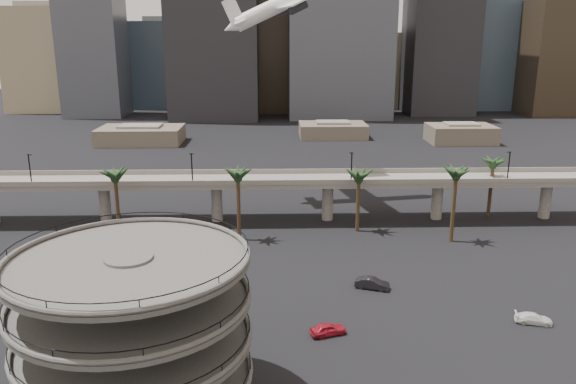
{
  "coord_description": "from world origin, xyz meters",
  "views": [
    {
      "loc": [
        0.16,
        -51.75,
        35.55
      ],
      "look_at": [
        2.37,
        28.0,
        13.32
      ],
      "focal_mm": 35.0,
      "sensor_mm": 36.0,
      "label": 1
    }
  ],
  "objects_px": {
    "parking_ramp": "(134,321)",
    "overpass": "(272,185)",
    "airborne_jet": "(290,0)",
    "car_b": "(372,283)",
    "car_a": "(328,329)",
    "car_c": "(534,318)"
  },
  "relations": [
    {
      "from": "airborne_jet",
      "to": "car_a",
      "type": "xyz_separation_m",
      "value": [
        2.85,
        -62.15,
        -42.01
      ]
    },
    {
      "from": "parking_ramp",
      "to": "car_a",
      "type": "bearing_deg",
      "value": 35.3
    },
    {
      "from": "car_b",
      "to": "car_c",
      "type": "xyz_separation_m",
      "value": [
        18.92,
        -10.78,
        -0.15
      ]
    },
    {
      "from": "car_b",
      "to": "overpass",
      "type": "bearing_deg",
      "value": 43.66
    },
    {
      "from": "car_a",
      "to": "car_b",
      "type": "bearing_deg",
      "value": -48.23
    },
    {
      "from": "airborne_jet",
      "to": "car_c",
      "type": "relative_size",
      "value": 6.4
    },
    {
      "from": "car_a",
      "to": "car_b",
      "type": "height_order",
      "value": "car_b"
    },
    {
      "from": "parking_ramp",
      "to": "overpass",
      "type": "distance_m",
      "value": 60.46
    },
    {
      "from": "car_a",
      "to": "car_b",
      "type": "distance_m",
      "value": 15.02
    },
    {
      "from": "car_c",
      "to": "car_b",
      "type": "bearing_deg",
      "value": 73.66
    },
    {
      "from": "car_a",
      "to": "car_c",
      "type": "xyz_separation_m",
      "value": [
        26.61,
        2.12,
        -0.1
      ]
    },
    {
      "from": "car_b",
      "to": "airborne_jet",
      "type": "bearing_deg",
      "value": 31.43
    },
    {
      "from": "overpass",
      "to": "airborne_jet",
      "type": "distance_m",
      "value": 39.58
    },
    {
      "from": "car_a",
      "to": "car_b",
      "type": "xyz_separation_m",
      "value": [
        7.69,
        12.9,
        0.05
      ]
    },
    {
      "from": "overpass",
      "to": "car_c",
      "type": "height_order",
      "value": "overpass"
    },
    {
      "from": "airborne_jet",
      "to": "car_b",
      "type": "xyz_separation_m",
      "value": [
        10.54,
        -49.25,
        -41.96
      ]
    },
    {
      "from": "overpass",
      "to": "airborne_jet",
      "type": "xyz_separation_m",
      "value": [
        3.95,
        17.17,
        35.44
      ]
    },
    {
      "from": "airborne_jet",
      "to": "car_b",
      "type": "relative_size",
      "value": 5.91
    },
    {
      "from": "parking_ramp",
      "to": "car_b",
      "type": "distance_m",
      "value": 39.52
    },
    {
      "from": "car_b",
      "to": "parking_ramp",
      "type": "bearing_deg",
      "value": 153.74
    },
    {
      "from": "parking_ramp",
      "to": "car_b",
      "type": "height_order",
      "value": "parking_ramp"
    },
    {
      "from": "car_a",
      "to": "parking_ramp",
      "type": "bearing_deg",
      "value": 107.87
    }
  ]
}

